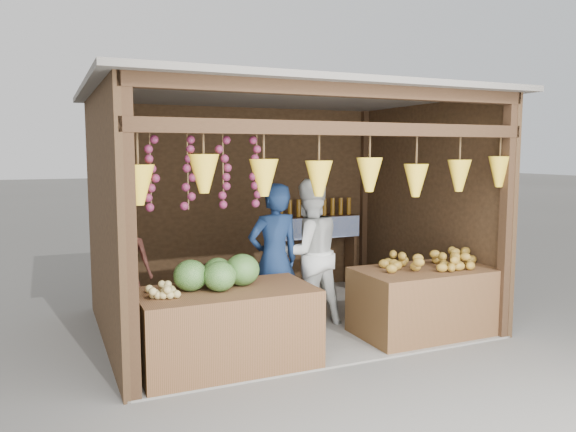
{
  "coord_description": "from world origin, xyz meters",
  "views": [
    {
      "loc": [
        -2.53,
        -5.91,
        1.99
      ],
      "look_at": [
        0.0,
        -0.1,
        1.27
      ],
      "focal_mm": 35.0,
      "sensor_mm": 36.0,
      "label": 1
    }
  ],
  "objects_px": {
    "vendor_seated": "(125,261)",
    "man_standing": "(274,260)",
    "counter_left": "(227,328)",
    "woman_standing": "(308,253)",
    "counter_right": "(426,301)"
  },
  "relations": [
    {
      "from": "counter_left",
      "to": "woman_standing",
      "type": "height_order",
      "value": "woman_standing"
    },
    {
      "from": "man_standing",
      "to": "vendor_seated",
      "type": "bearing_deg",
      "value": -20.59
    },
    {
      "from": "man_standing",
      "to": "counter_right",
      "type": "bearing_deg",
      "value": 152.81
    },
    {
      "from": "counter_right",
      "to": "counter_left",
      "type": "bearing_deg",
      "value": -178.8
    },
    {
      "from": "man_standing",
      "to": "vendor_seated",
      "type": "distance_m",
      "value": 1.56
    },
    {
      "from": "counter_right",
      "to": "woman_standing",
      "type": "relative_size",
      "value": 0.92
    },
    {
      "from": "counter_left",
      "to": "man_standing",
      "type": "bearing_deg",
      "value": 42.05
    },
    {
      "from": "man_standing",
      "to": "woman_standing",
      "type": "distance_m",
      "value": 0.53
    },
    {
      "from": "man_standing",
      "to": "vendor_seated",
      "type": "relative_size",
      "value": 1.5
    },
    {
      "from": "counter_left",
      "to": "woman_standing",
      "type": "distance_m",
      "value": 1.59
    },
    {
      "from": "counter_left",
      "to": "counter_right",
      "type": "distance_m",
      "value": 2.29
    },
    {
      "from": "vendor_seated",
      "to": "man_standing",
      "type": "bearing_deg",
      "value": -170.38
    },
    {
      "from": "counter_right",
      "to": "woman_standing",
      "type": "height_order",
      "value": "woman_standing"
    },
    {
      "from": "counter_left",
      "to": "man_standing",
      "type": "xyz_separation_m",
      "value": [
        0.75,
        0.67,
        0.46
      ]
    },
    {
      "from": "counter_right",
      "to": "man_standing",
      "type": "relative_size",
      "value": 0.93
    }
  ]
}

